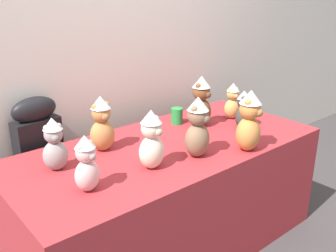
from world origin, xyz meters
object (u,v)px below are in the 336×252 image
at_px(teddy_bear_ash, 55,145).
at_px(teddy_bear_cream, 152,140).
at_px(teddy_bear_honey, 232,101).
at_px(display_table, 168,196).
at_px(instrument_case, 42,171).
at_px(teddy_bear_caramel, 102,124).
at_px(teddy_bear_charcoal, 243,110).
at_px(teddy_bear_ginger, 249,121).
at_px(teddy_bear_chestnut, 201,102).
at_px(party_cup_green, 177,116).
at_px(teddy_bear_blush, 87,164).
at_px(teddy_bear_mocha, 198,128).

relative_size(teddy_bear_ash, teddy_bear_cream, 0.89).
bearing_deg(teddy_bear_honey, teddy_bear_cream, -152.60).
xyz_separation_m(display_table, instrument_case, (-0.56, 0.57, 0.14)).
xyz_separation_m(display_table, teddy_bear_caramel, (-0.33, 0.18, 0.51)).
relative_size(instrument_case, teddy_bear_charcoal, 3.85).
height_order(teddy_bear_ginger, teddy_bear_caramel, teddy_bear_ginger).
height_order(teddy_bear_chestnut, party_cup_green, teddy_bear_chestnut).
height_order(teddy_bear_charcoal, teddy_bear_blush, teddy_bear_blush).
bearing_deg(teddy_bear_caramel, teddy_bear_cream, -76.53).
bearing_deg(teddy_bear_mocha, teddy_bear_caramel, 114.55).
height_order(instrument_case, teddy_bear_honey, instrument_case).
height_order(display_table, instrument_case, instrument_case).
relative_size(teddy_bear_ash, teddy_bear_caramel, 0.87).
distance_m(display_table, teddy_bear_charcoal, 0.75).
bearing_deg(teddy_bear_blush, teddy_bear_charcoal, -14.74).
xyz_separation_m(teddy_bear_cream, party_cup_green, (0.54, 0.42, -0.10)).
bearing_deg(display_table, teddy_bear_chestnut, 16.40).
relative_size(teddy_bear_charcoal, teddy_bear_mocha, 0.75).
bearing_deg(teddy_bear_chestnut, party_cup_green, 111.17).
xyz_separation_m(teddy_bear_charcoal, party_cup_green, (-0.28, 0.34, -0.07)).
bearing_deg(teddy_bear_charcoal, teddy_bear_ginger, -167.89).
distance_m(teddy_bear_ginger, teddy_bear_cream, 0.59).
bearing_deg(teddy_bear_cream, teddy_bear_charcoal, -6.63).
distance_m(display_table, party_cup_green, 0.56).
bearing_deg(instrument_case, party_cup_green, -25.96).
distance_m(teddy_bear_charcoal, teddy_bear_chestnut, 0.28).
height_order(display_table, teddy_bear_ginger, teddy_bear_ginger).
bearing_deg(teddy_bear_ash, teddy_bear_cream, -26.54).
bearing_deg(teddy_bear_honey, teddy_bear_charcoal, -106.21).
relative_size(teddy_bear_ash, teddy_bear_blush, 1.03).
height_order(display_table, teddy_bear_mocha, teddy_bear_mocha).
bearing_deg(teddy_bear_ash, teddy_bear_charcoal, 1.15).
distance_m(teddy_bear_ash, teddy_bear_charcoal, 1.23).
relative_size(teddy_bear_cream, teddy_bear_caramel, 0.98).
distance_m(teddy_bear_blush, teddy_bear_cream, 0.37).
relative_size(display_table, party_cup_green, 17.28).
distance_m(instrument_case, teddy_bear_ginger, 1.32).
bearing_deg(teddy_bear_charcoal, teddy_bear_honey, 30.20).
relative_size(teddy_bear_charcoal, teddy_bear_chestnut, 0.74).
bearing_deg(teddy_bear_blush, party_cup_green, 6.12).
xyz_separation_m(instrument_case, teddy_bear_honey, (1.23, -0.49, 0.33)).
bearing_deg(instrument_case, teddy_bear_blush, -99.92).
bearing_deg(display_table, party_cup_green, 40.81).
bearing_deg(teddy_bear_charcoal, teddy_bear_ash, 138.23).
bearing_deg(teddy_bear_blush, teddy_bear_caramel, 32.03).
bearing_deg(teddy_bear_ash, teddy_bear_caramel, 22.18).
xyz_separation_m(instrument_case, teddy_bear_blush, (-0.06, -0.74, 0.34)).
bearing_deg(teddy_bear_mocha, instrument_case, 109.86).
height_order(teddy_bear_ash, teddy_bear_caramel, teddy_bear_caramel).
distance_m(teddy_bear_ginger, teddy_bear_honey, 0.56).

